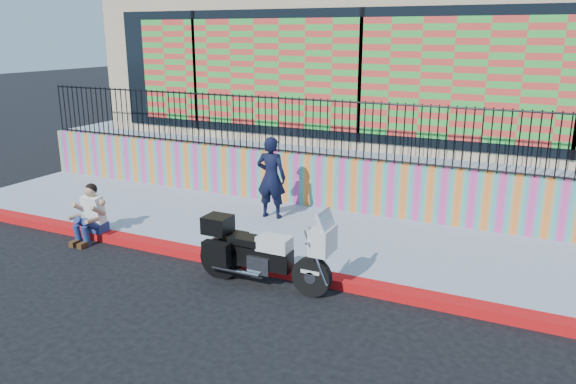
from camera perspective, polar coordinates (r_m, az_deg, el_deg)
The scene contains 10 objects.
ground at distance 9.16m, azimuth -1.65°, elevation -8.20°, with size 90.00×90.00×0.00m, color black.
red_curb at distance 9.13m, azimuth -1.66°, elevation -7.77°, with size 16.00×0.30×0.15m, color red.
sidewalk at distance 10.51m, azimuth 2.49°, elevation -4.53°, with size 16.00×3.00×0.15m, color #99A3B8.
mural_wall at distance 11.75m, azimuth 5.62°, elevation 0.80°, with size 16.00×0.20×1.10m, color #DF3A93.
metal_fence at distance 11.50m, azimuth 5.77°, elevation 6.34°, with size 15.80×0.04×1.20m, color black, non-canonical shape.
elevated_platform at distance 16.53m, azimuth 11.79°, elevation 4.66°, with size 16.00×10.00×1.25m, color #99A3B8.
storefront_building at distance 16.03m, azimuth 12.12°, elevation 13.76°, with size 14.00×8.06×4.00m.
police_motorcycle at distance 8.53m, azimuth -2.64°, elevation -5.99°, with size 2.16×0.71×1.34m.
police_officer at distance 11.14m, azimuth -1.72°, elevation 1.49°, with size 0.60×0.39×1.65m, color black.
seated_man at distance 10.93m, azimuth -19.62°, elevation -2.59°, with size 0.54×0.71×1.06m.
Camera 1 is at (3.87, -7.42, 3.72)m, focal length 35.00 mm.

